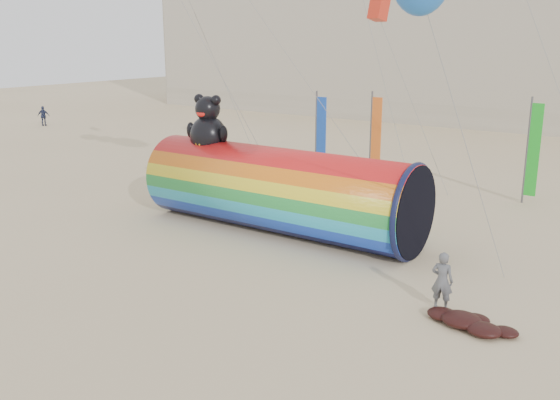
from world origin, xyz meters
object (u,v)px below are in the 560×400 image
Objects in this scene: hotel_building at (432,12)px; kite_handler at (442,281)px; windsock_assembly at (279,188)px; fabric_bundle at (469,322)px.

kite_handler is (18.64, -44.79, -9.41)m from hotel_building.
windsock_assembly is at bearing -27.91° from kite_handler.
hotel_building is 4.97× the size of windsock_assembly.
hotel_building is 49.41m from kite_handler.
kite_handler is 0.69× the size of fabric_bundle.
fabric_bundle is at bearing -66.55° from hotel_building.
windsock_assembly is at bearing -76.12° from hotel_building.
hotel_building is 43.24m from windsock_assembly.
windsock_assembly is 4.64× the size of fabric_bundle.
windsock_assembly is at bearing 155.45° from fabric_bundle.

